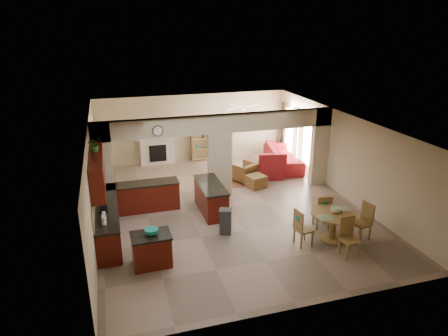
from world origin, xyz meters
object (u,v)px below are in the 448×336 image
object	(u,v)px
sofa	(283,156)
armchair	(244,172)
dining_table	(333,223)
kitchen_island	(152,250)

from	to	relation	value
sofa	armchair	size ratio (longest dim) A/B	3.68
dining_table	sofa	size ratio (longest dim) A/B	0.42
dining_table	armchair	bearing A→B (deg)	100.21
kitchen_island	armchair	world-z (taller)	kitchen_island
dining_table	sofa	xyz separation A→B (m)	(1.21, 5.90, -0.12)
dining_table	sofa	world-z (taller)	sofa
sofa	armchair	distance (m)	2.36
kitchen_island	dining_table	bearing A→B (deg)	-4.22
armchair	sofa	bearing A→B (deg)	179.89
kitchen_island	armchair	size ratio (longest dim) A/B	1.26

